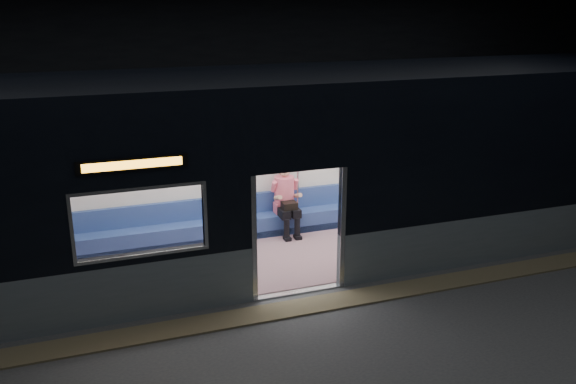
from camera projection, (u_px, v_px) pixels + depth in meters
station_floor at (324, 324)px, 8.92m from camera, size 24.00×14.00×0.01m
station_envelope at (329, 70)px, 7.80m from camera, size 24.00×14.00×5.00m
tactile_strip at (310, 306)px, 9.40m from camera, size 22.80×0.50×0.03m
metro_car at (269, 160)px, 10.64m from camera, size 18.00×3.04×3.35m
passenger at (285, 196)px, 12.06m from camera, size 0.45×0.74×1.42m
handbag at (289, 205)px, 11.89m from camera, size 0.34×0.31×0.14m
transit_map at (366, 151)px, 12.74m from camera, size 1.08×0.03×0.70m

